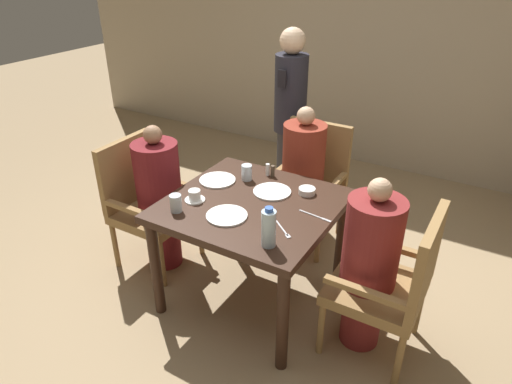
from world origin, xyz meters
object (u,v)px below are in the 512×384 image
Objects in this scene: diner_in_right_chair at (369,264)px; plate_dessert_center at (272,192)px; water_bottle at (269,228)px; glass_tall_near at (176,203)px; glass_tall_mid at (247,172)px; chair_far_side at (310,180)px; bowl_small at (307,191)px; plate_main_left at (217,180)px; chair_right_side at (393,281)px; diner_in_left_chair at (160,197)px; teacup_with_saucer at (195,196)px; diner_in_far_chair at (303,178)px; plate_main_right at (227,216)px; chair_left_side at (145,199)px; standing_host at (290,118)px.

plate_dessert_center is (-0.73, 0.18, 0.19)m from diner_in_right_chair.
glass_tall_near is at bearing 177.49° from water_bottle.
chair_far_side is at bearing 73.66° from glass_tall_mid.
water_bottle is (0.06, -0.63, 0.09)m from bowl_small.
plate_main_left is 2.28× the size of glass_tall_mid.
diner_in_right_chair is 10.32× the size of glass_tall_near.
bowl_small is at bearing 13.40° from plate_main_left.
glass_tall_near is (-1.26, -0.32, 0.30)m from chair_right_side.
teacup_with_saucer is at bearing -19.58° from diner_in_left_chair.
teacup_with_saucer is at bearing -142.55° from bowl_small.
glass_tall_near is at bearing -163.86° from diner_in_right_chair.
chair_right_side is 8.82× the size of glass_tall_near.
chair_right_side is (0.92, -0.76, -0.08)m from diner_in_far_chair.
water_bottle is at bearing -20.14° from plate_main_right.
teacup_with_saucer is (-1.25, -0.16, 0.27)m from chair_right_side.
diner_in_left_chair is at bearing 0.00° from chair_left_side.
chair_left_side is 0.83m from glass_tall_mid.
diner_in_left_chair is 1.17× the size of chair_right_side.
chair_left_side is 1.70m from diner_in_right_chair.
plate_main_right is at bearing -92.45° from diner_in_far_chair.
diner_in_left_chair is (0.15, 0.00, 0.06)m from chair_left_side.
diner_in_left_chair reaches higher than chair_left_side.
water_bottle is (0.64, -0.19, 0.08)m from teacup_with_saucer.
chair_far_side is at bearing 111.61° from bowl_small.
plate_main_left is at bearing 91.88° from glass_tall_near.
standing_host is 14.83× the size of glass_tall_mid.
chair_right_side is at bearing 0.00° from diner_in_left_chair.
teacup_with_saucer reaches higher than bowl_small.
chair_right_side is (1.85, 0.00, 0.00)m from chair_left_side.
diner_in_left_chair is 10.30× the size of glass_tall_near.
glass_tall_near is (-0.30, -0.10, 0.05)m from plate_main_right.
chair_right_side reaches higher than plate_dessert_center.
plate_main_left is 0.62m from bowl_small.
bowl_small is at bearing -57.62° from standing_host.
diner_in_far_chair is at bearing 72.55° from glass_tall_near.
water_bottle is at bearing -74.22° from diner_in_far_chair.
plate_main_left is at bearing 17.51° from diner_in_left_chair.
bowl_small is 0.46× the size of water_bottle.
diner_in_far_chair is 4.70× the size of plate_dessert_center.
chair_far_side is at bearing 44.41° from chair_left_side.
standing_host is 14.89× the size of bowl_small.
plate_dessert_center is at bearing 116.78° from water_bottle.
water_bottle is at bearing -35.95° from plate_main_left.
teacup_with_saucer is 1.20× the size of bowl_small.
diner_in_far_chair is at bearing 94.60° from plate_dessert_center.
chair_left_side is 1.29m from chair_far_side.
water_bottle is at bearing -84.13° from bowl_small.
chair_right_side is at bearing -12.71° from glass_tall_mid.
chair_left_side is at bearing 165.92° from plate_main_right.
bowl_small is at bearing 152.31° from diner_in_right_chair.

